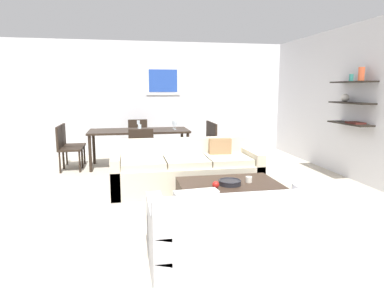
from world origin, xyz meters
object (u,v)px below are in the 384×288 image
candle_jar (249,179)px  wine_glass_right_near (175,124)px  sofa_beige (186,171)px  wine_glass_foot (140,127)px  dining_table (139,133)px  dining_chair_head (138,136)px  coffee_table (231,198)px  apple_on_coffee_table (216,185)px  dining_chair_left_near (66,145)px  dining_chair_foot (141,149)px  wine_glass_head (138,123)px  decorative_bowl (230,182)px  dining_chair_left_far (69,142)px  dining_chair_right_far (204,138)px  dining_chair_right_near (208,141)px  wine_glass_right_far (174,123)px  loveseat_white (243,235)px

candle_jar → wine_glass_right_near: 2.92m
sofa_beige → wine_glass_foot: 1.69m
dining_table → dining_chair_head: (0.00, 0.84, -0.18)m
coffee_table → apple_on_coffee_table: bearing=-150.3°
dining_chair_left_near → wine_glass_foot: 1.47m
coffee_table → dining_chair_foot: size_ratio=1.47×
wine_glass_head → coffee_table: bearing=-72.6°
decorative_bowl → apple_on_coffee_table: 0.24m
dining_chair_foot → dining_chair_left_far: 1.76m
decorative_bowl → dining_chair_left_far: dining_chair_left_far is taller
dining_chair_foot → dining_table: bearing=90.0°
decorative_bowl → dining_chair_right_far: bearing=83.1°
wine_glass_right_near → apple_on_coffee_table: bearing=-88.4°
apple_on_coffee_table → dining_chair_head: dining_chair_head is taller
wine_glass_head → wine_glass_foot: size_ratio=1.05×
candle_jar → dining_chair_head: 3.99m
candle_jar → dining_table: dining_table is taller
dining_chair_right_far → dining_chair_foot: size_ratio=1.00×
sofa_beige → wine_glass_foot: (-0.66, 1.45, 0.56)m
dining_chair_right_far → dining_chair_head: 1.56m
sofa_beige → wine_glass_right_near: (0.07, 1.72, 0.58)m
sofa_beige → dining_chair_left_near: dining_chair_left_near is taller
candle_jar → wine_glass_foot: size_ratio=0.55×
coffee_table → dining_chair_right_near: (0.37, 2.78, 0.31)m
decorative_bowl → apple_on_coffee_table: bearing=-152.1°
coffee_table → apple_on_coffee_table: 0.36m
decorative_bowl → dining_chair_left_near: 3.72m
wine_glass_right_far → wine_glass_foot: bearing=-146.5°
dining_chair_right_far → wine_glass_foot: bearing=-158.0°
wine_glass_right_far → loveseat_white: bearing=-89.7°
dining_chair_head → dining_chair_right_near: size_ratio=1.00×
decorative_bowl → dining_chair_right_near: size_ratio=0.33×
decorative_bowl → dining_chair_head: bearing=105.0°
wine_glass_foot → decorative_bowl: bearing=-68.5°
dining_chair_right_far → wine_glass_head: size_ratio=5.45×
loveseat_white → apple_on_coffee_table: (0.06, 1.18, 0.13)m
dining_chair_head → wine_glass_foot: size_ratio=5.74×
dining_table → wine_glass_foot: bearing=-90.0°
dining_chair_right_far → wine_glass_head: 1.47m
dining_chair_head → dining_chair_right_far: bearing=-24.5°
coffee_table → wine_glass_foot: 2.88m
dining_chair_right_near → wine_glass_head: (-1.42, 0.57, 0.36)m
dining_chair_right_near → wine_glass_head: size_ratio=5.45×
wine_glass_head → wine_glass_foot: (0.00, -0.75, -0.01)m
dining_chair_foot → dining_chair_right_near: bearing=24.5°
dining_chair_left_near → candle_jar: bearing=-45.1°
loveseat_white → wine_glass_right_near: bearing=90.3°
dining_chair_right_far → dining_chair_left_far: same height
dining_chair_left_near → wine_glass_foot: bearing=-7.2°
dining_chair_right_far → dining_chair_head: size_ratio=1.00×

